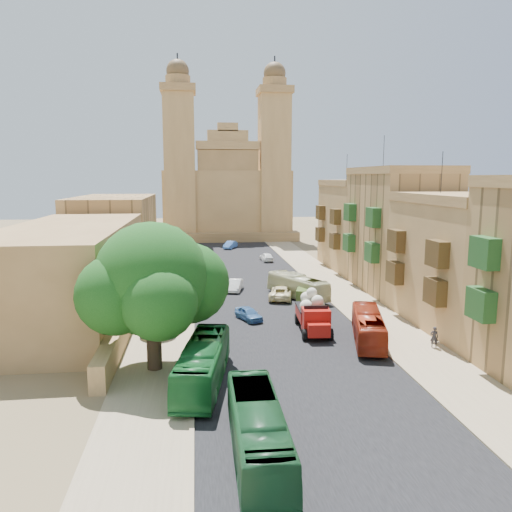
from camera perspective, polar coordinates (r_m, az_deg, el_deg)
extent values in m
plane|color=brown|center=(31.74, 5.87, -14.55)|extent=(260.00, 260.00, 0.00)
cube|color=black|center=(60.07, -0.46, -3.18)|extent=(14.00, 140.00, 0.01)
cube|color=#998464|center=(61.84, 8.33, -2.92)|extent=(5.00, 140.00, 0.01)
cube|color=#998464|center=(59.77, -9.56, -3.36)|extent=(5.00, 140.00, 0.01)
cube|color=#998464|center=(61.22, 6.07, -2.94)|extent=(0.25, 140.00, 0.12)
cube|color=#998464|center=(59.69, -7.16, -3.27)|extent=(0.25, 140.00, 0.12)
cube|color=#205021|center=(35.38, 24.28, -5.04)|extent=(0.90, 2.20, 2.00)
cube|color=#205021|center=(34.77, 24.64, 0.34)|extent=(0.90, 2.20, 2.00)
cube|color=#A47C4A|center=(45.98, 22.64, -0.98)|extent=(8.00, 14.00, 10.50)
cube|color=olive|center=(45.42, 23.07, 6.06)|extent=(8.20, 14.00, 0.80)
cylinder|color=black|center=(47.37, 20.47, 8.97)|extent=(0.06, 0.06, 3.60)
cube|color=#473317|center=(40.74, 19.77, -3.83)|extent=(0.90, 2.20, 2.00)
cube|color=#473317|center=(47.72, 15.57, -1.81)|extent=(0.90, 2.20, 2.00)
cube|color=#473317|center=(40.22, 19.99, 0.26)|extent=(0.90, 2.20, 2.00)
cube|color=#473317|center=(47.28, 15.72, 1.69)|extent=(0.90, 2.20, 2.00)
cube|color=#AE834F|center=(58.27, 15.96, 2.57)|extent=(8.00, 14.00, 13.00)
cube|color=olive|center=(57.95, 16.25, 9.37)|extent=(8.20, 14.00, 0.80)
cylinder|color=black|center=(60.24, 14.39, 11.51)|extent=(0.06, 0.06, 3.60)
cube|color=#205021|center=(53.22, 13.10, 0.41)|extent=(0.90, 2.20, 2.00)
cube|color=#205021|center=(60.57, 10.57, 1.51)|extent=(0.90, 2.20, 2.00)
cube|color=#205021|center=(52.82, 13.24, 4.32)|extent=(0.90, 2.20, 2.00)
cube|color=#205021|center=(60.22, 10.67, 4.95)|extent=(0.90, 2.20, 2.00)
cube|color=#A47C4A|center=(71.38, 11.59, 3.25)|extent=(8.00, 14.00, 11.50)
cube|color=olive|center=(71.05, 11.74, 8.19)|extent=(8.20, 14.00, 0.80)
cylinder|color=black|center=(73.42, 10.34, 9.96)|extent=(0.06, 0.06, 3.60)
cube|color=#473317|center=(66.50, 8.97, 1.71)|extent=(0.90, 2.20, 2.00)
cube|color=#473317|center=(74.01, 7.32, 2.48)|extent=(0.90, 2.20, 2.00)
cube|color=#473317|center=(66.17, 9.04, 4.48)|extent=(0.90, 2.20, 2.00)
cube|color=#473317|center=(73.72, 7.37, 4.97)|extent=(0.90, 2.20, 2.00)
cube|color=#A47C4A|center=(50.10, -13.53, -4.84)|extent=(1.00, 40.00, 1.80)
cube|color=olive|center=(48.47, -20.42, -1.63)|extent=(10.00, 28.00, 8.40)
cube|color=#AE834F|center=(73.64, -15.81, 2.67)|extent=(10.00, 22.00, 10.00)
cube|color=#A47C4A|center=(109.70, -3.49, 6.00)|extent=(26.00, 20.00, 14.00)
cube|color=olive|center=(99.77, -3.09, 2.20)|extent=(28.00, 4.00, 1.80)
cube|color=olive|center=(100.80, -3.20, 7.45)|extent=(12.00, 2.00, 16.00)
cube|color=#A47C4A|center=(100.96, -3.25, 12.51)|extent=(12.60, 2.40, 1.60)
cube|color=#A47C4A|center=(101.08, -3.25, 13.47)|extent=(8.00, 2.00, 2.40)
cube|color=#A47C4A|center=(101.24, -3.26, 14.49)|extent=(4.00, 2.00, 1.60)
cube|color=#A47C4A|center=(101.91, -8.69, 9.91)|extent=(6.00, 6.00, 29.00)
cube|color=olive|center=(103.29, -8.90, 18.32)|extent=(6.80, 6.80, 1.40)
cylinder|color=olive|center=(103.57, -8.92, 19.19)|extent=(4.80, 4.80, 1.80)
sphere|color=brown|center=(103.91, -8.95, 20.16)|extent=(4.40, 4.40, 4.40)
cylinder|color=black|center=(104.40, -8.98, 21.46)|extent=(0.28, 0.28, 1.80)
cube|color=#A47C4A|center=(103.13, 2.08, 10.00)|extent=(6.00, 6.00, 29.00)
cube|color=olive|center=(104.50, 2.13, 18.30)|extent=(6.80, 6.80, 1.40)
cylinder|color=olive|center=(104.77, 2.14, 19.17)|extent=(4.80, 4.80, 1.80)
sphere|color=brown|center=(105.11, 2.14, 20.13)|extent=(4.40, 4.40, 4.40)
cylinder|color=black|center=(105.60, 2.15, 21.41)|extent=(0.28, 0.28, 1.80)
cylinder|color=#392A1C|center=(34.22, -11.58, -9.56)|extent=(0.99, 0.99, 3.75)
sphere|color=#103B11|center=(33.13, -11.81, -2.59)|extent=(7.49, 7.49, 7.49)
sphere|color=#103B11|center=(34.29, -7.66, -3.10)|extent=(5.52, 5.52, 5.52)
sphere|color=#103B11|center=(32.70, -15.69, -4.30)|extent=(5.13, 5.13, 5.13)
sphere|color=#103B11|center=(31.00, -11.02, -5.23)|extent=(4.73, 4.73, 4.73)
sphere|color=#103B11|center=(35.22, -13.32, -0.65)|extent=(4.34, 4.34, 4.34)
cylinder|color=#392A1C|center=(42.13, -11.36, -7.24)|extent=(0.44, 0.44, 2.01)
sphere|color=#103B11|center=(41.62, -11.45, -4.56)|extent=(2.93, 2.93, 2.93)
cylinder|color=#392A1C|center=(53.71, -10.41, -3.56)|extent=(0.44, 0.44, 2.26)
sphere|color=#103B11|center=(53.27, -10.48, -1.17)|extent=(3.28, 3.28, 3.28)
cylinder|color=#392A1C|center=(65.48, -9.79, -1.38)|extent=(0.44, 0.44, 2.05)
sphere|color=#103B11|center=(65.14, -9.84, 0.41)|extent=(2.98, 2.98, 2.98)
cylinder|color=#392A1C|center=(77.28, -9.37, 0.33)|extent=(0.44, 0.44, 2.38)
sphere|color=#103B11|center=(76.96, -9.42, 2.09)|extent=(3.46, 3.46, 3.46)
cube|color=#AA130D|center=(42.72, 6.33, -6.52)|extent=(2.51, 3.83, 0.92)
cube|color=black|center=(42.58, 6.34, -5.86)|extent=(2.56, 3.88, 0.12)
cube|color=#AA130D|center=(40.46, 6.85, -7.26)|extent=(2.26, 1.89, 1.84)
cube|color=#AA130D|center=(39.42, 7.14, -8.33)|extent=(1.82, 1.35, 1.02)
cube|color=black|center=(40.27, 6.87, -6.29)|extent=(1.94, 0.24, 0.92)
cylinder|color=black|center=(39.71, 5.58, -8.94)|extent=(0.42, 0.94, 0.92)
cylinder|color=black|center=(40.05, 8.50, -8.84)|extent=(0.42, 0.94, 0.92)
cylinder|color=black|center=(43.96, 4.74, -7.15)|extent=(0.42, 0.94, 0.92)
cylinder|color=black|center=(44.26, 7.37, -7.08)|extent=(0.42, 0.94, 0.92)
sphere|color=beige|center=(41.86, 5.78, -5.75)|extent=(1.12, 1.12, 1.12)
sphere|color=beige|center=(42.31, 7.10, -5.61)|extent=(1.12, 1.12, 1.12)
sphere|color=beige|center=(43.10, 6.22, -5.32)|extent=(1.12, 1.12, 1.12)
sphere|color=beige|center=(42.42, 5.79, -4.77)|extent=(1.02, 1.02, 1.02)
sphere|color=beige|center=(41.57, 7.04, -5.15)|extent=(1.02, 1.02, 1.02)
sphere|color=beige|center=(42.18, 6.39, -4.22)|extent=(0.92, 0.92, 0.92)
cube|color=#3F5520|center=(50.98, 5.77, -4.47)|extent=(2.82, 4.35, 1.66)
cylinder|color=black|center=(49.80, 4.74, -5.37)|extent=(0.44, 0.71, 0.66)
cylinder|color=black|center=(49.70, 6.56, -5.43)|extent=(0.44, 0.71, 0.66)
cylinder|color=black|center=(52.51, 5.00, -4.62)|extent=(0.44, 0.71, 0.66)
cylinder|color=black|center=(52.41, 6.72, -4.68)|extent=(0.44, 0.71, 0.66)
imported|color=#1D542C|center=(23.86, 0.20, -19.35)|extent=(2.32, 9.51, 2.64)
imported|color=#18692A|center=(31.45, -6.05, -12.11)|extent=(3.88, 9.98, 2.71)
imported|color=#9B2B15|center=(39.89, 12.69, -7.91)|extent=(4.18, 8.90, 2.42)
imported|color=beige|center=(53.11, 4.76, -3.47)|extent=(5.48, 8.91, 2.46)
imported|color=#3967A0|center=(44.89, -0.85, -6.61)|extent=(2.59, 3.72, 1.18)
imported|color=white|center=(56.20, -2.41, -3.37)|extent=(2.18, 4.10, 1.28)
imported|color=beige|center=(52.59, 2.92, -4.18)|extent=(3.48, 5.37, 1.38)
imported|color=navy|center=(68.99, -5.49, -1.06)|extent=(2.13, 4.77, 1.36)
imported|color=white|center=(76.04, 1.20, -0.10)|extent=(1.91, 3.97, 1.31)
imported|color=#4171C3|center=(89.59, -2.96, 1.27)|extent=(2.94, 4.25, 1.33)
imported|color=#29282C|center=(40.13, 19.70, -8.72)|extent=(0.68, 0.56, 1.62)
imported|color=#333336|center=(45.68, 12.88, -6.36)|extent=(0.43, 0.90, 1.48)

